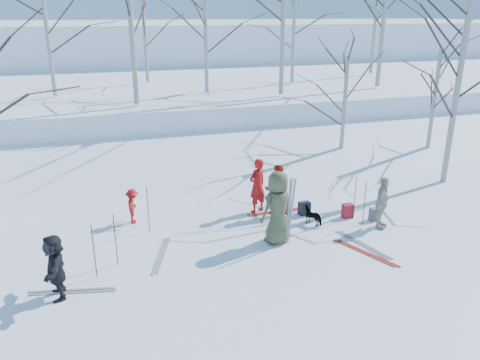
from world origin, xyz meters
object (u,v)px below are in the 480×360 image
object	(u,v)px
skier_redor_behind	(277,189)
skier_grey_west	(55,266)
skier_olive_center	(278,208)
skier_cream_east	(382,203)
backpack_grey	(375,214)
dog	(313,216)
skier_red_seated	(133,206)
skier_red_north	(257,186)
backpack_red	(348,211)
backpack_dark	(304,208)

from	to	relation	value
skier_redor_behind	skier_grey_west	distance (m)	6.77
skier_olive_center	skier_cream_east	world-z (taller)	skier_olive_center
skier_redor_behind	backpack_grey	size ratio (longest dim) A/B	4.12
skier_cream_east	dog	xyz separation A→B (m)	(-1.72, 0.80, -0.50)
dog	skier_olive_center	bearing A→B (deg)	-8.87
skier_grey_west	skier_redor_behind	bearing A→B (deg)	111.36
skier_redor_behind	skier_grey_west	world-z (taller)	skier_redor_behind
skier_red_seated	backpack_grey	size ratio (longest dim) A/B	2.74
skier_red_north	backpack_red	distance (m)	2.83
backpack_grey	skier_redor_behind	bearing A→B (deg)	152.24
backpack_red	backpack_dark	size ratio (longest dim) A/B	1.05
skier_olive_center	skier_cream_east	size ratio (longest dim) A/B	1.31
skier_red_north	backpack_red	world-z (taller)	skier_red_north
backpack_grey	backpack_dark	size ratio (longest dim) A/B	0.95
skier_red_seated	skier_cream_east	size ratio (longest dim) A/B	0.68
skier_olive_center	dog	size ratio (longest dim) A/B	3.19
skier_cream_east	dog	bearing A→B (deg)	113.88
skier_red_north	backpack_grey	size ratio (longest dim) A/B	4.51
backpack_grey	skier_cream_east	bearing A→B (deg)	-106.70
skier_red_north	backpack_red	xyz separation A→B (m)	(2.45, -1.24, -0.65)
backpack_grey	backpack_red	bearing A→B (deg)	147.94
backpack_dark	skier_redor_behind	bearing A→B (deg)	155.63
skier_olive_center	skier_cream_east	distance (m)	3.16
skier_olive_center	skier_cream_east	xyz separation A→B (m)	(3.15, -0.08, -0.23)
skier_redor_behind	skier_red_seated	distance (m)	4.31
backpack_red	backpack_grey	xyz separation A→B (m)	(0.67, -0.42, -0.02)
backpack_red	skier_red_north	bearing A→B (deg)	153.10
skier_red_seated	dog	size ratio (longest dim) A/B	1.67
skier_redor_behind	backpack_grey	bearing A→B (deg)	155.90
skier_grey_west	skier_cream_east	bearing A→B (deg)	93.26
skier_grey_west	skier_red_seated	bearing A→B (deg)	147.65
dog	backpack_grey	bearing A→B (deg)	135.40
skier_red_north	skier_cream_east	distance (m)	3.68
skier_grey_west	skier_red_north	bearing A→B (deg)	115.66
skier_red_north	skier_red_seated	distance (m)	3.76
skier_red_north	skier_redor_behind	distance (m)	0.60
skier_olive_center	backpack_dark	world-z (taller)	skier_olive_center
skier_olive_center	skier_redor_behind	size ratio (longest dim) A/B	1.27
skier_red_north	backpack_grey	xyz separation A→B (m)	(3.12, -1.66, -0.67)
skier_red_seated	backpack_dark	bearing A→B (deg)	-90.35
skier_red_north	backpack_grey	world-z (taller)	skier_red_north
backpack_red	backpack_dark	bearing A→B (deg)	152.63
skier_red_seated	skier_red_north	bearing A→B (deg)	-84.44
dog	backpack_dark	xyz separation A→B (m)	(0.05, 0.72, -0.06)
backpack_red	skier_cream_east	bearing A→B (deg)	-60.30
skier_red_seated	backpack_red	xyz separation A→B (m)	(6.19, -1.58, -0.31)
skier_red_seated	dog	bearing A→B (deg)	-98.12
skier_red_north	dog	xyz separation A→B (m)	(1.25, -1.36, -0.59)
skier_red_north	backpack_grey	distance (m)	3.60
skier_red_north	skier_red_seated	xyz separation A→B (m)	(-3.73, 0.34, -0.34)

